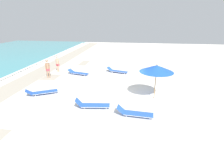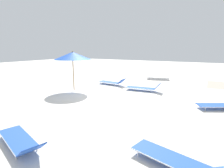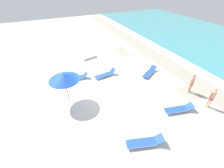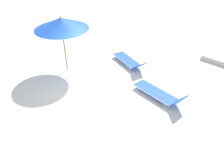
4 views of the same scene
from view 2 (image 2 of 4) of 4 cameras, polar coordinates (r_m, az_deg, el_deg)
ground_plane at (r=10.23m, az=-3.67°, el=-4.16°), size 60.00×60.00×0.16m
beach_umbrella at (r=11.47m, az=-12.75°, el=8.95°), size 2.33×2.33×2.53m
lounger_stack at (r=15.77m, az=14.82°, el=1.79°), size 1.04×1.95×0.24m
sun_lounger_under_umbrella at (r=4.56m, az=20.75°, el=-22.21°), size 1.09×2.29×0.48m
sun_lounger_beside_umbrella at (r=13.09m, az=-0.05°, el=0.66°), size 0.77×2.18×0.55m
sun_lounger_near_water_left at (r=9.37m, az=32.62°, el=-5.67°), size 1.63×2.26×0.50m
sun_lounger_near_water_right at (r=11.40m, az=10.32°, el=-1.15°), size 0.86×2.24×0.60m
sun_lounger_mid_beach_solo at (r=5.62m, az=-27.74°, el=-16.02°), size 1.22×2.33×0.51m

